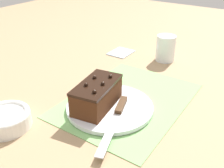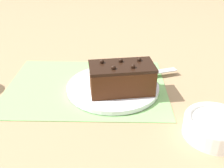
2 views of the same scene
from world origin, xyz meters
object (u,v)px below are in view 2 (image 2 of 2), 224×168
object	(u,v)px
cake_plate	(113,87)
small_bowl	(215,126)
chocolate_cake	(122,78)
serving_knife	(124,76)

from	to	relation	value
cake_plate	small_bowl	distance (m)	0.30
cake_plate	chocolate_cake	xyz separation A→B (m)	(0.02, -0.03, 0.04)
chocolate_cake	cake_plate	bearing A→B (deg)	129.31
small_bowl	chocolate_cake	bearing A→B (deg)	141.54
cake_plate	serving_knife	bearing A→B (deg)	56.77
cake_plate	small_bowl	world-z (taller)	small_bowl
cake_plate	serving_knife	world-z (taller)	serving_knife
serving_knife	small_bowl	bearing A→B (deg)	20.89
serving_knife	cake_plate	bearing A→B (deg)	-51.71
cake_plate	serving_knife	size ratio (longest dim) A/B	1.04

